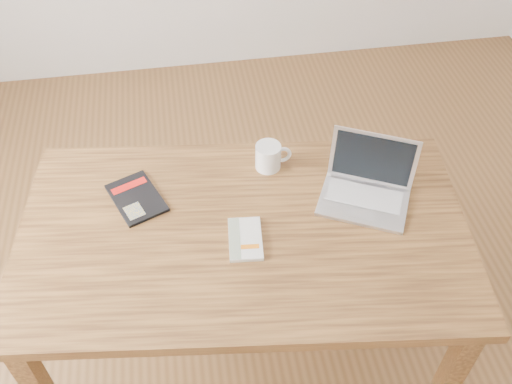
{
  "coord_description": "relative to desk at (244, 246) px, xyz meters",
  "views": [
    {
      "loc": [
        -0.34,
        -1.24,
        2.14
      ],
      "look_at": [
        -0.14,
        -0.02,
        0.85
      ],
      "focal_mm": 40.0,
      "sensor_mm": 36.0,
      "label": 1
    }
  ],
  "objects": [
    {
      "name": "room",
      "position": [
        0.12,
        0.08,
        0.69
      ],
      "size": [
        4.04,
        4.04,
        2.7
      ],
      "color": "brown",
      "rests_on": "ground"
    },
    {
      "name": "desk",
      "position": [
        0.0,
        0.0,
        0.0
      ],
      "size": [
        1.53,
        0.99,
        0.75
      ],
      "rotation": [
        0.0,
        0.0,
        -0.12
      ],
      "color": "brown",
      "rests_on": "ground"
    },
    {
      "name": "white_guidebook",
      "position": [
        -0.0,
        -0.05,
        0.1
      ],
      "size": [
        0.12,
        0.18,
        0.02
      ],
      "rotation": [
        0.0,
        0.0,
        -0.09
      ],
      "color": "silver",
      "rests_on": "desk"
    },
    {
      "name": "black_guidebook",
      "position": [
        -0.33,
        0.19,
        0.1
      ],
      "size": [
        0.21,
        0.25,
        0.01
      ],
      "rotation": [
        0.0,
        0.0,
        0.4
      ],
      "color": "black",
      "rests_on": "desk"
    },
    {
      "name": "laptop",
      "position": [
        0.43,
        0.08,
        0.13
      ],
      "size": [
        0.36,
        0.33,
        0.2
      ],
      "rotation": [
        0.0,
        0.0,
        -0.46
      ],
      "color": "silver",
      "rests_on": "desk"
    },
    {
      "name": "coffee_mug",
      "position": [
        0.13,
        0.27,
        0.14
      ],
      "size": [
        0.13,
        0.09,
        0.1
      ],
      "rotation": [
        0.0,
        0.0,
        0.02
      ],
      "color": "white",
      "rests_on": "desk"
    }
  ]
}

